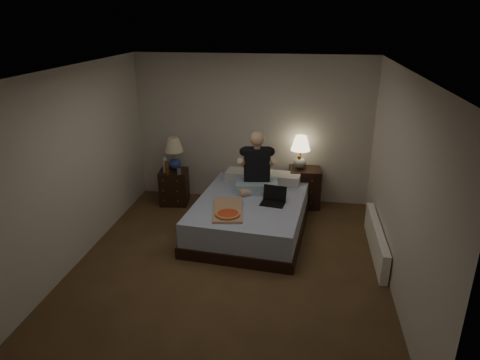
% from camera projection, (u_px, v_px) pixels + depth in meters
% --- Properties ---
extents(floor, '(4.00, 4.50, 0.00)m').
position_uv_depth(floor, '(230.00, 264.00, 5.63)').
color(floor, brown).
rests_on(floor, ground).
extents(ceiling, '(4.00, 4.50, 0.00)m').
position_uv_depth(ceiling, '(228.00, 70.00, 4.73)').
color(ceiling, white).
rests_on(ceiling, ground).
extents(wall_back, '(4.00, 0.00, 2.50)m').
position_uv_depth(wall_back, '(252.00, 130.00, 7.25)').
color(wall_back, beige).
rests_on(wall_back, ground).
extents(wall_front, '(4.00, 0.00, 2.50)m').
position_uv_depth(wall_front, '(174.00, 283.00, 3.10)').
color(wall_front, beige).
rests_on(wall_front, ground).
extents(wall_left, '(0.00, 4.50, 2.50)m').
position_uv_depth(wall_left, '(75.00, 167.00, 5.46)').
color(wall_left, beige).
rests_on(wall_left, ground).
extents(wall_right, '(0.00, 4.50, 2.50)m').
position_uv_depth(wall_right, '(400.00, 185.00, 4.89)').
color(wall_right, beige).
rests_on(wall_right, ground).
extents(bed, '(1.72, 2.18, 0.51)m').
position_uv_depth(bed, '(250.00, 215.00, 6.43)').
color(bed, '#546AA9').
rests_on(bed, floor).
extents(nightstand_left, '(0.51, 0.47, 0.60)m').
position_uv_depth(nightstand_left, '(174.00, 187.00, 7.37)').
color(nightstand_left, black).
rests_on(nightstand_left, floor).
extents(nightstand_right, '(0.56, 0.51, 0.67)m').
position_uv_depth(nightstand_right, '(304.00, 187.00, 7.27)').
color(nightstand_right, black).
rests_on(nightstand_right, floor).
extents(lamp_left, '(0.40, 0.40, 0.56)m').
position_uv_depth(lamp_left, '(174.00, 154.00, 7.22)').
color(lamp_left, navy).
rests_on(lamp_left, nightstand_left).
extents(lamp_right, '(0.40, 0.40, 0.56)m').
position_uv_depth(lamp_right, '(300.00, 152.00, 7.06)').
color(lamp_right, gray).
rests_on(lamp_right, nightstand_right).
extents(water_bottle, '(0.07, 0.07, 0.25)m').
position_uv_depth(water_bottle, '(165.00, 165.00, 7.14)').
color(water_bottle, silver).
rests_on(water_bottle, nightstand_left).
extents(soda_can, '(0.07, 0.07, 0.10)m').
position_uv_depth(soda_can, '(179.00, 171.00, 7.07)').
color(soda_can, '#BBBBB6').
rests_on(soda_can, nightstand_left).
extents(beer_bottle_left, '(0.06, 0.06, 0.23)m').
position_uv_depth(beer_bottle_left, '(167.00, 168.00, 7.05)').
color(beer_bottle_left, '#5D310D').
rests_on(beer_bottle_left, nightstand_left).
extents(beer_bottle_right, '(0.06, 0.06, 0.23)m').
position_uv_depth(beer_bottle_right, '(299.00, 162.00, 7.09)').
color(beer_bottle_right, '#622F0E').
rests_on(beer_bottle_right, nightstand_right).
extents(person, '(0.72, 0.60, 0.93)m').
position_uv_depth(person, '(257.00, 162.00, 6.50)').
color(person, black).
rests_on(person, bed).
extents(laptop, '(0.38, 0.33, 0.24)m').
position_uv_depth(laptop, '(273.00, 197.00, 6.14)').
color(laptop, black).
rests_on(laptop, bed).
extents(pizza_box, '(0.52, 0.82, 0.08)m').
position_uv_depth(pizza_box, '(228.00, 215.00, 5.77)').
color(pizza_box, tan).
rests_on(pizza_box, bed).
extents(radiator, '(0.10, 1.60, 0.40)m').
position_uv_depth(radiator, '(376.00, 240.00, 5.84)').
color(radiator, white).
rests_on(radiator, floor).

